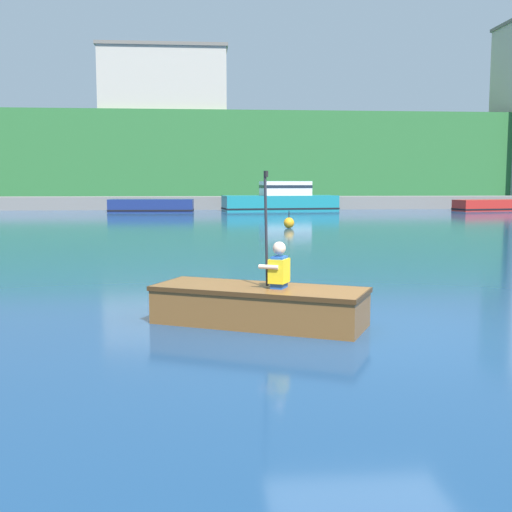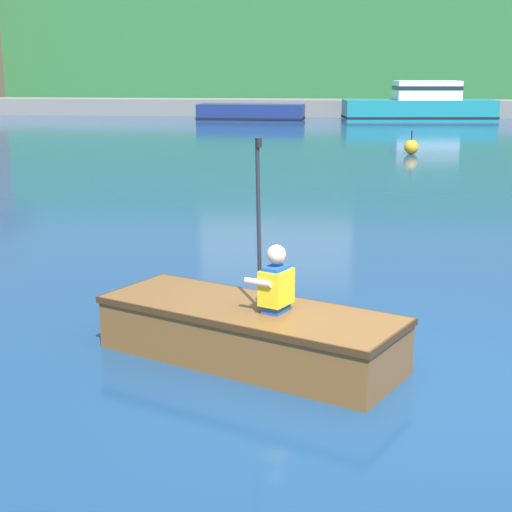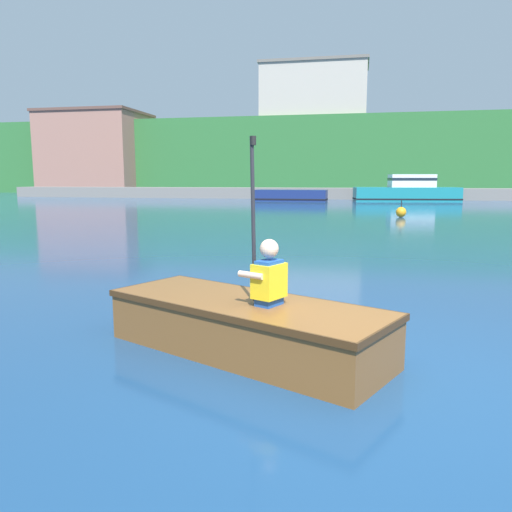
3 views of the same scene
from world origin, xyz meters
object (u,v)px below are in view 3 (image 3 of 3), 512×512
object	(u,v)px
moored_boat_dock_center_near	(407,191)
rowboat_foreground	(242,323)
moored_boat_dock_center_far	(291,196)
person_paddler	(268,274)
channel_buoy	(401,212)

from	to	relation	value
moored_boat_dock_center_near	rowboat_foreground	distance (m)	34.60
rowboat_foreground	moored_boat_dock_center_far	bearing A→B (deg)	96.82
person_paddler	rowboat_foreground	bearing A→B (deg)	154.27
channel_buoy	rowboat_foreground	bearing A→B (deg)	-99.06
moored_boat_dock_center_far	rowboat_foreground	bearing A→B (deg)	-83.18
person_paddler	moored_boat_dock_center_near	bearing A→B (deg)	82.92
rowboat_foreground	channel_buoy	size ratio (longest dim) A/B	4.10
moored_boat_dock_center_near	rowboat_foreground	xyz separation A→B (m)	(-4.55, -34.30, -0.46)
person_paddler	channel_buoy	xyz separation A→B (m)	(2.59, 18.07, -0.57)
moored_boat_dock_center_far	rowboat_foreground	xyz separation A→B (m)	(3.92, -32.84, -0.10)
moored_boat_dock_center_near	person_paddler	bearing A→B (deg)	-97.08
moored_boat_dock_center_far	person_paddler	size ratio (longest dim) A/B	3.56
moored_boat_dock_center_far	channel_buoy	distance (m)	16.37
moored_boat_dock_center_far	moored_boat_dock_center_near	bearing A→B (deg)	9.77
rowboat_foreground	channel_buoy	world-z (taller)	channel_buoy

